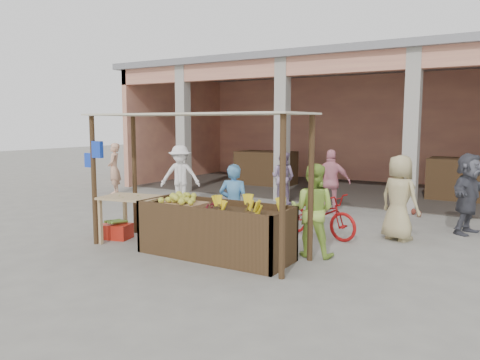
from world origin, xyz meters
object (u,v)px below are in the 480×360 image
Objects in this scene: red_crate at (116,231)px; motorcycle at (319,214)px; fruit_stall at (215,233)px; side_table at (132,204)px; vendor_green at (313,208)px; vendor_blue at (234,202)px.

motorcycle is at bearing 18.30° from red_crate.
motorcycle reaches higher than fruit_stall.
red_crate is 0.31× the size of motorcycle.
motorcycle is (2.74, 2.27, -0.29)m from side_table.
motorcycle is at bearing -81.21° from vendor_green.
fruit_stall is 0.89m from vendor_blue.
side_table is 0.70× the size of motorcycle.
motorcycle is (0.99, 2.17, 0.05)m from fruit_stall.
side_table is 3.57m from motorcycle.
red_crate is 0.34× the size of vendor_blue.
vendor_green is (1.38, 0.87, 0.42)m from fruit_stall.
motorcycle is at bearing -145.92° from vendor_blue.
red_crate is 3.86m from vendor_green.
red_crate is at bearing 1.64° from vendor_blue.
vendor_blue is (-0.12, 0.79, 0.40)m from fruit_stall.
red_crate is (-0.57, 0.13, -0.60)m from side_table.
side_table is at bearing 11.26° from vendor_blue.
vendor_green is at bearing 165.83° from vendor_blue.
side_table is at bearing 141.99° from motorcycle.
side_table is 0.76× the size of vendor_blue.
vendor_blue is 0.97× the size of vendor_green.
fruit_stall is at bearing 81.14° from vendor_blue.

